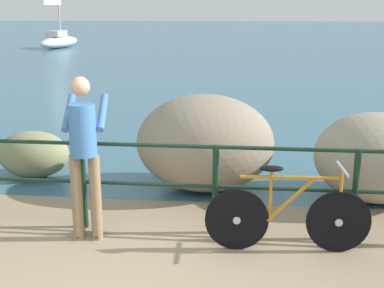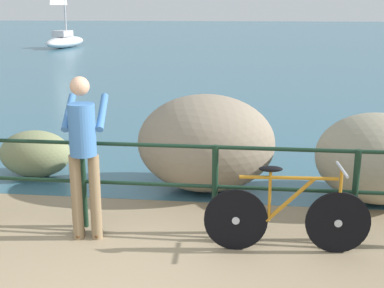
% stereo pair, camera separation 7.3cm
% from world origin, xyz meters
% --- Properties ---
extents(ground_plane, '(120.00, 120.00, 0.10)m').
position_xyz_m(ground_plane, '(0.00, 20.00, -0.05)').
color(ground_plane, '#937F60').
extents(sea_surface, '(120.00, 90.00, 0.01)m').
position_xyz_m(sea_surface, '(0.00, 47.64, 0.00)').
color(sea_surface, '#38667A').
rests_on(sea_surface, ground_plane).
extents(promenade_railing, '(7.55, 0.07, 1.02)m').
position_xyz_m(promenade_railing, '(-0.00, 1.73, 0.64)').
color(promenade_railing, black).
rests_on(promenade_railing, ground_plane).
extents(bicycle, '(1.70, 0.48, 0.92)m').
position_xyz_m(bicycle, '(1.52, 1.38, 0.39)').
color(bicycle, black).
rests_on(bicycle, ground_plane).
extents(person_at_railing, '(0.51, 0.66, 1.78)m').
position_xyz_m(person_at_railing, '(-0.62, 1.45, 0.99)').
color(person_at_railing, '#8C7251').
rests_on(person_at_railing, ground_plane).
extents(breakwater_boulder_main, '(1.88, 1.50, 1.33)m').
position_xyz_m(breakwater_boulder_main, '(0.51, 3.15, 0.66)').
color(breakwater_boulder_main, gray).
rests_on(breakwater_boulder_main, ground).
extents(breakwater_boulder_left, '(1.07, 0.77, 0.69)m').
position_xyz_m(breakwater_boulder_left, '(-2.06, 3.42, 0.35)').
color(breakwater_boulder_left, gray).
rests_on(breakwater_boulder_left, ground).
extents(breakwater_boulder_right, '(1.57, 1.56, 1.15)m').
position_xyz_m(breakwater_boulder_right, '(2.75, 3.01, 0.58)').
color(breakwater_boulder_right, gray).
rests_on(breakwater_boulder_right, ground).
extents(sailboat, '(1.77, 4.52, 6.16)m').
position_xyz_m(sailboat, '(-10.62, 27.85, 0.71)').
color(sailboat, white).
rests_on(sailboat, sea_surface).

